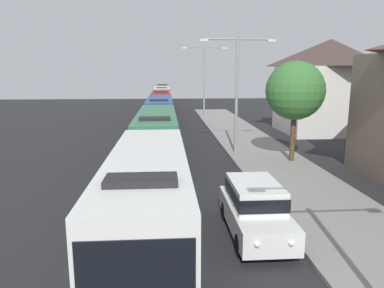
# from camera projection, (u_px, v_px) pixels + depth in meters

# --- Properties ---
(bus_lead) EXTENTS (2.58, 10.47, 3.21)m
(bus_lead) POSITION_uv_depth(u_px,v_px,m) (148.00, 195.00, 12.10)
(bus_lead) COLOR silver
(bus_lead) RESTS_ON ground_plane
(bus_second_in_line) EXTENTS (2.58, 11.97, 3.21)m
(bus_second_in_line) POSITION_uv_depth(u_px,v_px,m) (157.00, 133.00, 24.13)
(bus_second_in_line) COLOR #33724C
(bus_second_in_line) RESTS_ON ground_plane
(bus_middle) EXTENTS (2.58, 11.95, 3.21)m
(bus_middle) POSITION_uv_depth(u_px,v_px,m) (160.00, 111.00, 37.50)
(bus_middle) COLOR #284C8C
(bus_middle) RESTS_ON ground_plane
(bus_fourth_in_line) EXTENTS (2.58, 10.96, 3.21)m
(bus_fourth_in_line) POSITION_uv_depth(u_px,v_px,m) (161.00, 101.00, 50.71)
(bus_fourth_in_line) COLOR maroon
(bus_fourth_in_line) RESTS_ON ground_plane
(bus_rear) EXTENTS (2.58, 11.83, 3.21)m
(bus_rear) POSITION_uv_depth(u_px,v_px,m) (162.00, 95.00, 63.89)
(bus_rear) COLOR silver
(bus_rear) RESTS_ON ground_plane
(bus_tail_end) EXTENTS (2.58, 10.69, 3.21)m
(bus_tail_end) POSITION_uv_depth(u_px,v_px,m) (163.00, 91.00, 77.34)
(bus_tail_end) COLOR #33724C
(bus_tail_end) RESTS_ON ground_plane
(white_suv) EXTENTS (1.86, 4.70, 1.90)m
(white_suv) POSITION_uv_depth(u_px,v_px,m) (255.00, 207.00, 12.83)
(white_suv) COLOR white
(white_suv) RESTS_ON ground_plane
(streetlamp_mid) EXTENTS (5.03, 0.28, 7.84)m
(streetlamp_mid) POSITION_uv_depth(u_px,v_px,m) (237.00, 84.00, 24.42)
(streetlamp_mid) COLOR gray
(streetlamp_mid) RESTS_ON sidewalk
(streetlamp_far) EXTENTS (5.47, 0.28, 8.65)m
(streetlamp_far) POSITION_uv_depth(u_px,v_px,m) (204.00, 74.00, 44.75)
(streetlamp_far) COLOR gray
(streetlamp_far) RESTS_ON sidewalk
(roadside_tree) EXTENTS (3.62, 3.62, 6.23)m
(roadside_tree) POSITION_uv_depth(u_px,v_px,m) (295.00, 91.00, 22.38)
(roadside_tree) COLOR #4C3823
(roadside_tree) RESTS_ON sidewalk
(house_distant_gabled) EXTENTS (8.64, 7.77, 8.67)m
(house_distant_gabled) POSITION_uv_depth(u_px,v_px,m) (328.00, 86.00, 34.30)
(house_distant_gabled) COLOR beige
(house_distant_gabled) RESTS_ON ground_plane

